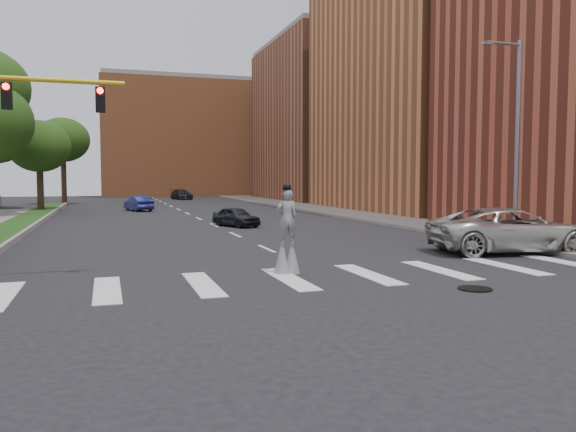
{
  "coord_description": "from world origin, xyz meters",
  "views": [
    {
      "loc": [
        -6.41,
        -14.63,
        3.03
      ],
      "look_at": [
        -0.52,
        3.45,
        1.7
      ],
      "focal_mm": 35.0,
      "sensor_mm": 36.0,
      "label": 1
    }
  ],
  "objects": [
    {
      "name": "car_mid",
      "position": [
        -3.64,
        36.9,
        0.68
      ],
      "size": [
        2.5,
        4.34,
        1.35
      ],
      "primitive_type": "imported",
      "rotation": [
        0.0,
        0.0,
        3.42
      ],
      "color": "navy",
      "rests_on": "ground"
    },
    {
      "name": "car_near",
      "position": [
        1.13,
        18.81,
        0.6
      ],
      "size": [
        2.72,
        3.8,
        1.2
      ],
      "primitive_type": "imported",
      "rotation": [
        0.0,
        0.0,
        0.41
      ],
      "color": "black",
      "rests_on": "ground"
    },
    {
      "name": "stilt_performer",
      "position": [
        -1.05,
        1.95,
        1.12
      ],
      "size": [
        0.84,
        0.54,
        2.83
      ],
      "rotation": [
        0.0,
        0.0,
        3.08
      ],
      "color": "#332014",
      "rests_on": "ground"
    },
    {
      "name": "building_mid",
      "position": [
        22.0,
        30.0,
        12.0
      ],
      "size": [
        16.0,
        22.0,
        24.0
      ],
      "primitive_type": "cube",
      "color": "#C66D3E",
      "rests_on": "ground"
    },
    {
      "name": "building_far",
      "position": [
        22.0,
        54.0,
        10.0
      ],
      "size": [
        16.0,
        22.0,
        20.0
      ],
      "primitive_type": "cube",
      "color": "#9C5639",
      "rests_on": "ground"
    },
    {
      "name": "tree_7",
      "position": [
        -10.73,
        51.59,
        7.02
      ],
      "size": [
        5.69,
        5.69,
        9.49
      ],
      "color": "#332014",
      "rests_on": "ground"
    },
    {
      "name": "streetlight",
      "position": [
        10.9,
        6.0,
        4.9
      ],
      "size": [
        2.05,
        0.2,
        9.0
      ],
      "color": "slate",
      "rests_on": "ground"
    },
    {
      "name": "median_curb",
      "position": [
        -10.45,
        20.0,
        0.14
      ],
      "size": [
        0.2,
        60.0,
        0.28
      ],
      "primitive_type": "cube",
      "color": "gray",
      "rests_on": "ground"
    },
    {
      "name": "tree_6",
      "position": [
        -11.74,
        37.85,
        5.61
      ],
      "size": [
        5.22,
        5.22,
        7.87
      ],
      "color": "#332014",
      "rests_on": "ground"
    },
    {
      "name": "grass_median",
      "position": [
        -11.5,
        20.0,
        0.12
      ],
      "size": [
        2.0,
        60.0,
        0.25
      ],
      "primitive_type": "cube",
      "color": "#193B11",
      "rests_on": "ground"
    },
    {
      "name": "suv_crossing",
      "position": [
        9.0,
        3.84,
        0.9
      ],
      "size": [
        6.91,
        4.11,
        1.8
      ],
      "primitive_type": "imported",
      "rotation": [
        0.0,
        0.0,
        1.39
      ],
      "color": "beige",
      "rests_on": "ground"
    },
    {
      "name": "manhole",
      "position": [
        3.0,
        -2.0,
        0.02
      ],
      "size": [
        0.9,
        0.9,
        0.04
      ],
      "primitive_type": "cylinder",
      "color": "black",
      "rests_on": "ground"
    },
    {
      "name": "car_far",
      "position": [
        3.28,
        61.3,
        0.68
      ],
      "size": [
        2.81,
        4.96,
        1.35
      ],
      "primitive_type": "imported",
      "rotation": [
        0.0,
        0.0,
        0.21
      ],
      "color": "black",
      "rests_on": "ground"
    },
    {
      "name": "building_backdrop",
      "position": [
        6.0,
        78.0,
        9.0
      ],
      "size": [
        26.0,
        14.0,
        18.0
      ],
      "primitive_type": "cube",
      "color": "#C66D3E",
      "rests_on": "ground"
    },
    {
      "name": "sidewalk_right",
      "position": [
        12.5,
        25.0,
        0.09
      ],
      "size": [
        5.0,
        90.0,
        0.18
      ],
      "primitive_type": "cube",
      "color": "slate",
      "rests_on": "ground"
    },
    {
      "name": "ground_plane",
      "position": [
        0.0,
        0.0,
        0.0
      ],
      "size": [
        160.0,
        160.0,
        0.0
      ],
      "primitive_type": "plane",
      "color": "black",
      "rests_on": "ground"
    }
  ]
}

